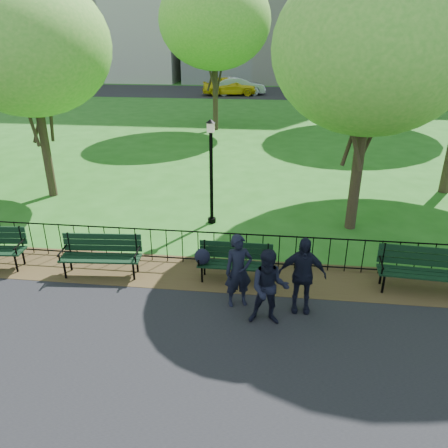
# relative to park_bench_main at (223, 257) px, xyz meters

# --- Properties ---
(ground) EXTENTS (120.00, 120.00, 0.00)m
(ground) POSITION_rel_park_bench_main_xyz_m (0.69, -1.30, -0.59)
(ground) COLOR #225D18
(dirt_strip) EXTENTS (60.00, 1.60, 0.01)m
(dirt_strip) POSITION_rel_park_bench_main_xyz_m (0.69, 0.20, -0.58)
(dirt_strip) COLOR #3E2F19
(dirt_strip) RESTS_ON ground
(far_street) EXTENTS (70.00, 9.00, 0.01)m
(far_street) POSITION_rel_park_bench_main_xyz_m (0.69, 33.70, -0.59)
(far_street) COLOR black
(far_street) RESTS_ON ground
(iron_fence) EXTENTS (24.06, 0.06, 1.00)m
(iron_fence) POSITION_rel_park_bench_main_xyz_m (0.69, 0.70, -0.09)
(iron_fence) COLOR black
(iron_fence) RESTS_ON ground
(park_bench_main) EXTENTS (1.79, 0.56, 0.97)m
(park_bench_main) POSITION_rel_park_bench_main_xyz_m (0.00, 0.00, 0.00)
(park_bench_main) COLOR black
(park_bench_main) RESTS_ON ground
(park_bench_left_a) EXTENTS (1.92, 0.73, 1.07)m
(park_bench_left_a) POSITION_rel_park_bench_main_xyz_m (-2.91, -0.04, 0.02)
(park_bench_left_a) COLOR black
(park_bench_left_a) RESTS_ON ground
(park_bench_right_a) EXTENTS (1.97, 0.73, 1.10)m
(park_bench_right_a) POSITION_rel_park_bench_main_xyz_m (4.47, 0.09, 0.04)
(park_bench_right_a) COLOR black
(park_bench_right_a) RESTS_ON ground
(lamppost) EXTENTS (0.28, 0.28, 3.14)m
(lamppost) POSITION_rel_park_bench_main_xyz_m (-0.75, 3.29, 1.12)
(lamppost) COLOR black
(lamppost) RESTS_ON ground
(tree_near_w) EXTENTS (5.12, 5.12, 7.14)m
(tree_near_w) POSITION_rel_park_bench_main_xyz_m (-6.72, 5.00, 4.36)
(tree_near_w) COLOR #2D2116
(tree_near_w) RESTS_ON ground
(tree_near_e) EXTENTS (5.13, 5.13, 7.14)m
(tree_near_e) POSITION_rel_park_bench_main_xyz_m (3.40, 3.40, 4.37)
(tree_near_e) COLOR #2D2116
(tree_near_e) RESTS_ON ground
(tree_far_c) EXTENTS (6.04, 6.04, 8.41)m
(tree_far_c) POSITION_rel_park_bench_main_xyz_m (-2.49, 16.77, 5.25)
(tree_far_c) COLOR #2D2116
(tree_far_c) RESTS_ON ground
(person_left) EXTENTS (0.69, 0.57, 1.62)m
(person_left) POSITION_rel_park_bench_main_xyz_m (0.44, -0.97, 0.23)
(person_left) COLOR black
(person_left) RESTS_ON asphalt_path
(person_mid) EXTENTS (0.79, 0.42, 1.61)m
(person_mid) POSITION_rel_park_bench_main_xyz_m (1.09, -1.54, 0.22)
(person_mid) COLOR black
(person_mid) RESTS_ON asphalt_path
(person_right) EXTENTS (0.98, 0.41, 1.67)m
(person_right) POSITION_rel_park_bench_main_xyz_m (1.74, -1.01, 0.25)
(person_right) COLOR black
(person_right) RESTS_ON asphalt_path
(taxi) EXTENTS (5.06, 2.70, 1.64)m
(taxi) POSITION_rel_park_bench_main_xyz_m (-3.28, 31.46, 0.24)
(taxi) COLOR yellow
(taxi) RESTS_ON far_street
(sedan_silver) EXTENTS (4.95, 2.75, 1.54)m
(sedan_silver) POSITION_rel_park_bench_main_xyz_m (-2.48, 31.72, 0.19)
(sedan_silver) COLOR #AEB0B6
(sedan_silver) RESTS_ON far_street
(sedan_dark) EXTENTS (5.38, 2.47, 1.53)m
(sedan_dark) POSITION_rel_park_bench_main_xyz_m (6.02, 34.05, 0.18)
(sedan_dark) COLOR black
(sedan_dark) RESTS_ON far_street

